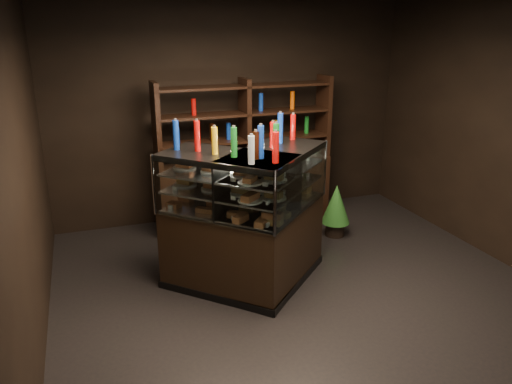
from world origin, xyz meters
TOP-DOWN VIEW (x-y plane):
  - ground at (0.00, 0.00)m, footprint 5.00×5.00m
  - room_shell at (0.00, 0.00)m, footprint 5.02×5.02m
  - display_case at (-0.46, 0.39)m, footprint 1.92×1.43m
  - food_display at (-0.46, 0.38)m, footprint 1.51×0.97m
  - bottles_top at (-0.46, 0.39)m, footprint 1.33×0.83m
  - potted_conifer at (1.01, 1.24)m, footprint 0.37×0.37m
  - back_shelving at (0.03, 2.05)m, footprint 2.40×0.47m

SIDE VIEW (x-z plane):
  - ground at x=0.00m, z-range 0.00..0.00m
  - potted_conifer at x=1.01m, z-range 0.06..0.85m
  - display_case at x=-0.46m, z-range -0.24..1.22m
  - back_shelving at x=0.03m, z-range -0.39..1.61m
  - food_display at x=-0.46m, z-range 0.90..1.35m
  - bottles_top at x=-0.46m, z-range 1.45..1.75m
  - room_shell at x=0.00m, z-range 0.44..3.45m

